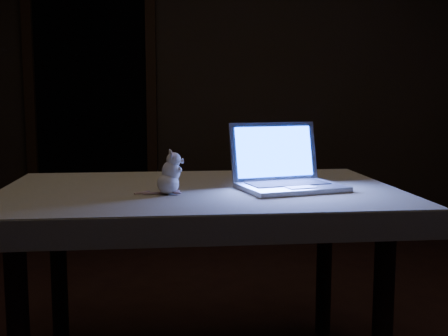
# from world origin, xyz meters

# --- Properties ---
(back_wall) EXTENTS (4.50, 0.04, 2.60)m
(back_wall) POSITION_xyz_m (0.00, 2.50, 1.30)
(back_wall) COLOR black
(back_wall) RESTS_ON ground
(doorway) EXTENTS (1.06, 0.36, 2.13)m
(doorway) POSITION_xyz_m (-1.10, 2.50, 1.06)
(doorway) COLOR black
(doorway) RESTS_ON back_wall
(table) EXTENTS (1.49, 1.05, 0.75)m
(table) POSITION_xyz_m (-0.11, 0.04, 0.37)
(table) COLOR black
(table) RESTS_ON floor
(tablecloth) EXTENTS (1.74, 1.45, 0.09)m
(tablecloth) POSITION_xyz_m (-0.03, -0.01, 0.71)
(tablecloth) COLOR #BBB499
(tablecloth) RESTS_ON table
(laptop) EXTENTS (0.45, 0.43, 0.25)m
(laptop) POSITION_xyz_m (0.23, -0.00, 0.88)
(laptop) COLOR #A8A8AC
(laptop) RESTS_ON tablecloth
(plush_mouse) EXTENTS (0.16, 0.16, 0.16)m
(plush_mouse) POSITION_xyz_m (-0.22, -0.10, 0.83)
(plush_mouse) COLOR white
(plush_mouse) RESTS_ON tablecloth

